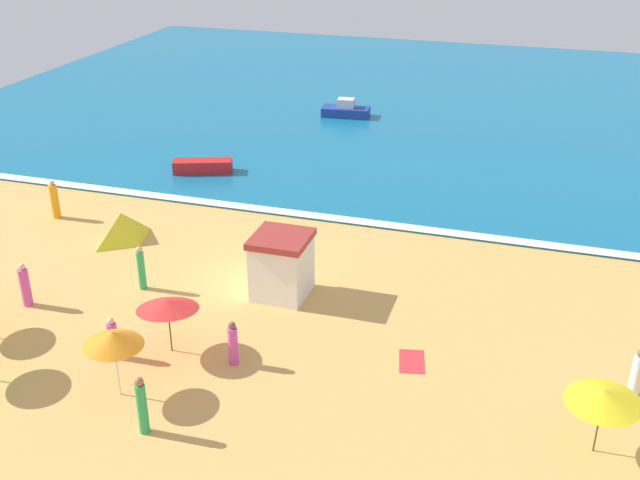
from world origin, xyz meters
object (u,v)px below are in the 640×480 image
at_px(lifeguard_cabana, 282,265).
at_px(beach_umbrella_3, 113,339).
at_px(beachgoer_2, 233,344).
at_px(beachgoer_4, 55,200).
at_px(beachgoer_5, 142,406).
at_px(beachgoer_6, 113,339).
at_px(beachgoer_3, 25,286).
at_px(beach_umbrella_0, 167,305).
at_px(small_boat_0, 203,166).
at_px(small_boat_1, 346,110).
at_px(beachgoer_1, 141,269).
at_px(beach_umbrella_2, 604,397).
at_px(beachgoer_0, 637,373).
at_px(beach_tent, 122,227).

height_order(lifeguard_cabana, beach_umbrella_3, lifeguard_cabana).
bearing_deg(beachgoer_2, beachgoer_4, 146.17).
bearing_deg(beachgoer_5, lifeguard_cabana, 82.97).
height_order(beachgoer_4, beachgoer_6, beachgoer_4).
height_order(beachgoer_3, beachgoer_4, beachgoer_4).
relative_size(beach_umbrella_0, beachgoer_4, 1.43).
relative_size(small_boat_0, small_boat_1, 1.01).
distance_m(beach_umbrella_3, beachgoer_1, 6.92).
distance_m(beach_umbrella_3, beachgoer_2, 4.00).
relative_size(beachgoer_1, small_boat_0, 0.55).
relative_size(beach_umbrella_3, beachgoer_4, 1.38).
height_order(beach_umbrella_3, beachgoer_2, beach_umbrella_3).
bearing_deg(beachgoer_3, beach_umbrella_2, -5.97).
distance_m(beach_umbrella_0, beachgoer_6, 2.19).
bearing_deg(beachgoer_1, beachgoer_6, -72.19).
xyz_separation_m(lifeguard_cabana, small_boat_0, (-8.63, 11.16, -0.83)).
bearing_deg(beachgoer_0, beachgoer_3, -177.14).
bearing_deg(small_boat_0, beachgoer_2, -61.57).
bearing_deg(beachgoer_1, beach_umbrella_3, -66.71).
height_order(beach_umbrella_3, beachgoer_1, beach_umbrella_3).
height_order(beach_umbrella_3, beach_tent, beach_umbrella_3).
xyz_separation_m(beachgoer_0, beachgoer_4, (-25.43, 6.27, 0.15)).
bearing_deg(beachgoer_5, beachgoer_2, 74.12).
xyz_separation_m(beach_umbrella_0, beach_umbrella_3, (-0.41, -2.67, 0.25)).
distance_m(lifeguard_cabana, beach_tent, 8.77).
xyz_separation_m(beachgoer_0, small_boat_0, (-21.31, 13.71, -0.28)).
relative_size(beach_umbrella_3, small_boat_0, 0.78).
bearing_deg(beachgoer_6, beachgoer_3, 157.55).
xyz_separation_m(beach_umbrella_2, beachgoer_6, (-15.39, 0.08, -1.16)).
height_order(beachgoer_0, small_boat_1, beachgoer_0).
bearing_deg(beachgoer_0, beach_tent, 166.67).
distance_m(beachgoer_1, beachgoer_5, 8.75).
relative_size(beach_umbrella_0, beach_umbrella_2, 0.90).
relative_size(beachgoer_5, beachgoer_6, 1.26).
bearing_deg(beach_tent, beachgoer_2, -40.83).
height_order(beachgoer_1, small_boat_1, beachgoer_1).
bearing_deg(beachgoer_6, small_boat_0, 105.51).
relative_size(beachgoer_1, beachgoer_5, 0.95).
bearing_deg(beach_umbrella_0, beachgoer_0, 8.47).
bearing_deg(beachgoer_2, beachgoer_5, -105.88).
bearing_deg(beach_umbrella_2, beachgoer_0, 68.75).
height_order(beach_umbrella_0, beachgoer_3, beach_umbrella_0).
xyz_separation_m(beachgoer_3, beachgoer_4, (-3.83, 7.35, 0.06)).
bearing_deg(small_boat_1, beachgoer_4, -113.45).
bearing_deg(beachgoer_6, lifeguard_cabana, 55.18).
bearing_deg(beach_tent, beachgoer_3, -94.92).
height_order(beach_tent, beachgoer_5, beachgoer_5).
height_order(beach_umbrella_0, beachgoer_2, beach_umbrella_0).
height_order(beach_umbrella_2, beach_tent, beach_umbrella_2).
bearing_deg(beach_umbrella_3, beachgoer_4, 131.95).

